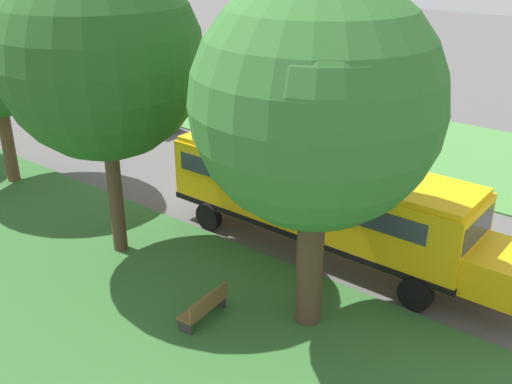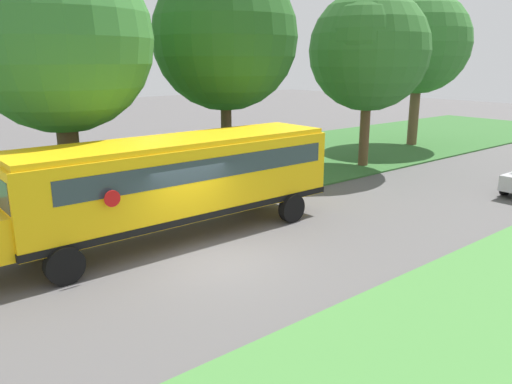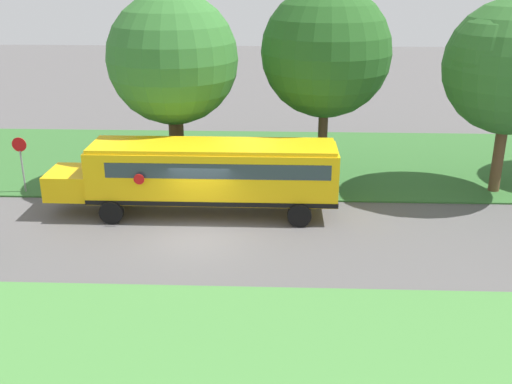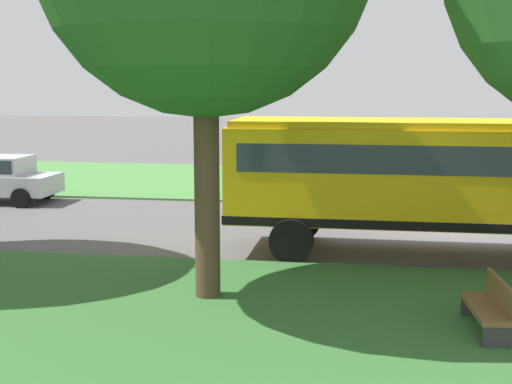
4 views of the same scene
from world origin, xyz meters
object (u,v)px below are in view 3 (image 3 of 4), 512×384
object	(u,v)px
oak_tree_beside_bus	(170,57)
park_bench	(226,165)
oak_tree_roadside_mid	(325,52)
stop_sign	(21,158)
oak_tree_far_end	(508,65)
school_bus	(207,172)

from	to	relation	value
oak_tree_beside_bus	park_bench	distance (m)	6.40
oak_tree_beside_bus	oak_tree_roadside_mid	bearing A→B (deg)	92.84
park_bench	oak_tree_beside_bus	bearing A→B (deg)	-55.33
oak_tree_beside_bus	stop_sign	distance (m)	8.46
oak_tree_beside_bus	oak_tree_far_end	size ratio (longest dim) A/B	1.02
stop_sign	park_bench	xyz separation A→B (m)	(-3.25, 9.30, -1.26)
oak_tree_roadside_mid	oak_tree_beside_bus	bearing A→B (deg)	-87.16
oak_tree_beside_bus	oak_tree_roadside_mid	world-z (taller)	oak_tree_roadside_mid
oak_tree_roadside_mid	stop_sign	xyz separation A→B (m)	(2.00, -14.15, -4.70)
school_bus	stop_sign	distance (m)	9.24
school_bus	stop_sign	xyz separation A→B (m)	(-2.14, -8.99, -0.19)
oak_tree_beside_bus	park_bench	xyz separation A→B (m)	(-1.60, 2.32, -5.75)
oak_tree_roadside_mid	oak_tree_far_end	distance (m)	8.12
school_bus	oak_tree_beside_bus	distance (m)	6.07
oak_tree_beside_bus	stop_sign	world-z (taller)	oak_tree_beside_bus
park_bench	oak_tree_roadside_mid	bearing A→B (deg)	75.57
school_bus	oak_tree_roadside_mid	distance (m)	8.01
oak_tree_far_end	park_bench	xyz separation A→B (m)	(-2.30, -12.89, -5.58)
school_bus	oak_tree_far_end	world-z (taller)	oak_tree_far_end
oak_tree_far_end	oak_tree_beside_bus	bearing A→B (deg)	-92.62
stop_sign	park_bench	world-z (taller)	stop_sign
stop_sign	oak_tree_far_end	bearing A→B (deg)	92.46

